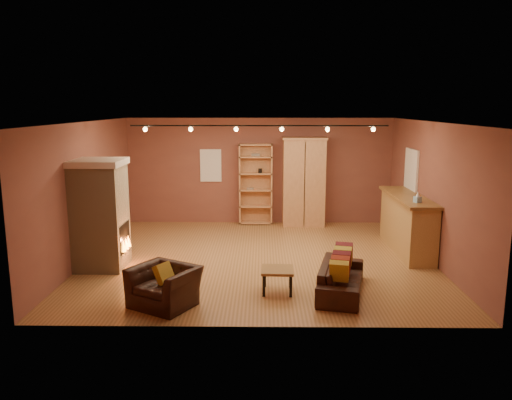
{
  "coord_description": "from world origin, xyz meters",
  "views": [
    {
      "loc": [
        0.07,
        -9.93,
        3.12
      ],
      "look_at": [
        -0.06,
        0.2,
        1.2
      ],
      "focal_mm": 35.0,
      "sensor_mm": 36.0,
      "label": 1
    }
  ],
  "objects_px": {
    "fireplace": "(101,214)",
    "loveseat": "(341,272)",
    "coffee_table": "(278,272)",
    "bar_counter": "(407,223)",
    "armoire": "(304,182)",
    "bookcase": "(256,183)",
    "armchair": "(164,280)"
  },
  "relations": [
    {
      "from": "bookcase",
      "to": "fireplace",
      "type": "bearing_deg",
      "value": -128.18
    },
    {
      "from": "fireplace",
      "to": "bar_counter",
      "type": "distance_m",
      "value": 6.37
    },
    {
      "from": "loveseat",
      "to": "armchair",
      "type": "distance_m",
      "value": 2.94
    },
    {
      "from": "fireplace",
      "to": "armchair",
      "type": "bearing_deg",
      "value": -50.1
    },
    {
      "from": "fireplace",
      "to": "loveseat",
      "type": "distance_m",
      "value": 4.68
    },
    {
      "from": "bar_counter",
      "to": "armoire",
      "type": "bearing_deg",
      "value": 130.78
    },
    {
      "from": "bookcase",
      "to": "bar_counter",
      "type": "distance_m",
      "value": 4.2
    },
    {
      "from": "bookcase",
      "to": "coffee_table",
      "type": "height_order",
      "value": "bookcase"
    },
    {
      "from": "bookcase",
      "to": "loveseat",
      "type": "distance_m",
      "value": 5.3
    },
    {
      "from": "armoire",
      "to": "bar_counter",
      "type": "distance_m",
      "value": 3.18
    },
    {
      "from": "bookcase",
      "to": "loveseat",
      "type": "xyz_separation_m",
      "value": [
        1.51,
        -5.02,
        -0.73
      ]
    },
    {
      "from": "armchair",
      "to": "coffee_table",
      "type": "bearing_deg",
      "value": 48.09
    },
    {
      "from": "armoire",
      "to": "fireplace",
      "type": "bearing_deg",
      "value": -139.71
    },
    {
      "from": "loveseat",
      "to": "coffee_table",
      "type": "xyz_separation_m",
      "value": [
        -1.08,
        0.01,
        -0.01
      ]
    },
    {
      "from": "bookcase",
      "to": "armchair",
      "type": "xyz_separation_m",
      "value": [
        -1.37,
        -5.61,
        -0.66
      ]
    },
    {
      "from": "fireplace",
      "to": "coffee_table",
      "type": "xyz_separation_m",
      "value": [
        3.37,
        -1.27,
        -0.71
      ]
    },
    {
      "from": "armoire",
      "to": "armchair",
      "type": "relative_size",
      "value": 2.02
    },
    {
      "from": "armoire",
      "to": "armchair",
      "type": "xyz_separation_m",
      "value": [
        -2.62,
        -5.43,
        -0.74
      ]
    },
    {
      "from": "fireplace",
      "to": "bookcase",
      "type": "relative_size",
      "value": 0.99
    },
    {
      "from": "bar_counter",
      "to": "armchair",
      "type": "height_order",
      "value": "bar_counter"
    },
    {
      "from": "armchair",
      "to": "coffee_table",
      "type": "height_order",
      "value": "armchair"
    },
    {
      "from": "bar_counter",
      "to": "loveseat",
      "type": "xyz_separation_m",
      "value": [
        -1.79,
        -2.47,
        -0.26
      ]
    },
    {
      "from": "bookcase",
      "to": "armoire",
      "type": "distance_m",
      "value": 1.27
    },
    {
      "from": "loveseat",
      "to": "armchair",
      "type": "height_order",
      "value": "armchair"
    },
    {
      "from": "armoire",
      "to": "loveseat",
      "type": "bearing_deg",
      "value": -86.99
    },
    {
      "from": "loveseat",
      "to": "coffee_table",
      "type": "relative_size",
      "value": 3.23
    },
    {
      "from": "armoire",
      "to": "bar_counter",
      "type": "relative_size",
      "value": 0.9
    },
    {
      "from": "coffee_table",
      "to": "loveseat",
      "type": "bearing_deg",
      "value": -0.74
    },
    {
      "from": "armoire",
      "to": "coffee_table",
      "type": "distance_m",
      "value": 4.97
    },
    {
      "from": "bookcase",
      "to": "bar_counter",
      "type": "height_order",
      "value": "bookcase"
    },
    {
      "from": "bar_counter",
      "to": "loveseat",
      "type": "distance_m",
      "value": 3.06
    },
    {
      "from": "fireplace",
      "to": "loveseat",
      "type": "relative_size",
      "value": 1.18
    }
  ]
}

